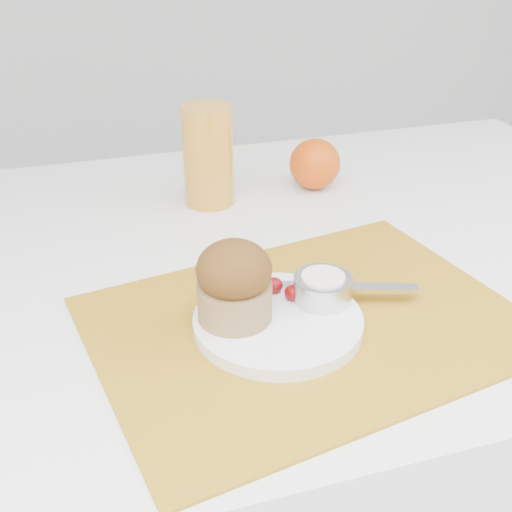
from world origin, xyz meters
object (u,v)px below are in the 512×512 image
object	(u,v)px
juice_glass	(208,156)
muffin	(234,282)
table	(291,441)
plate	(278,322)
orange	(315,164)

from	to	relation	value
juice_glass	muffin	xyz separation A→B (m)	(-0.05, -0.34, -0.01)
table	plate	distance (m)	0.44
juice_glass	muffin	distance (m)	0.34
plate	orange	distance (m)	0.40
orange	juice_glass	xyz separation A→B (m)	(-0.17, -0.01, 0.03)
juice_glass	muffin	size ratio (longest dim) A/B	1.68
table	orange	xyz separation A→B (m)	(0.09, 0.17, 0.42)
orange	muffin	xyz separation A→B (m)	(-0.23, -0.34, 0.02)
muffin	orange	bearing A→B (deg)	56.38
muffin	plate	bearing A→B (deg)	-15.70
plate	table	bearing A→B (deg)	63.60
table	muffin	size ratio (longest dim) A/B	13.42
juice_glass	orange	bearing A→B (deg)	1.97
table	juice_glass	size ratio (longest dim) A/B	7.96
orange	juice_glass	distance (m)	0.18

